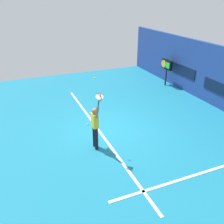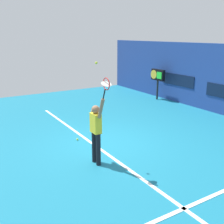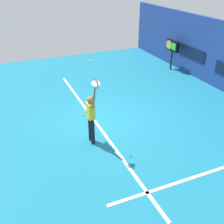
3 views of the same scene
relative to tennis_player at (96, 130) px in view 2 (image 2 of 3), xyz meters
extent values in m
plane|color=teal|center=(-1.14, 0.91, -1.01)|extent=(18.00, 18.00, 0.00)
cube|color=#0C1933|center=(-4.14, 7.11, 0.18)|extent=(2.20, 0.03, 0.60)
cube|color=white|center=(-1.14, 0.56, -1.00)|extent=(10.00, 0.10, 0.01)
cylinder|color=black|center=(-0.13, 0.00, -0.55)|extent=(0.13, 0.13, 0.92)
cylinder|color=black|center=(0.12, 0.00, -0.55)|extent=(0.13, 0.13, 0.92)
cube|color=yellow|center=(-0.01, 0.00, 0.18)|extent=(0.34, 0.20, 0.55)
sphere|color=#8C6647|center=(-0.01, 0.00, 0.57)|extent=(0.22, 0.22, 0.22)
cylinder|color=#8C6647|center=(0.30, 0.00, 0.67)|extent=(0.30, 0.09, 0.57)
cylinder|color=#8C6647|center=(-0.21, 0.08, 0.21)|extent=(0.09, 0.23, 0.58)
cylinder|color=black|center=(0.47, 0.00, 1.08)|extent=(0.14, 0.03, 0.29)
torus|color=red|center=(0.58, 0.00, 1.35)|extent=(0.41, 0.02, 0.41)
cylinder|color=silver|center=(0.58, 0.00, 1.35)|extent=(0.25, 0.27, 0.10)
sphere|color=#CCE033|center=(-0.05, 0.06, 1.80)|extent=(0.07, 0.07, 0.07)
cylinder|color=black|center=(-5.18, 6.63, -0.47)|extent=(0.10, 0.10, 1.08)
cube|color=black|center=(-5.18, 6.63, 0.37)|extent=(0.95, 0.18, 0.60)
cylinder|color=gold|center=(-5.43, 6.53, 0.37)|extent=(0.48, 0.02, 0.48)
cube|color=#26D833|center=(-4.98, 6.53, 0.37)|extent=(0.38, 0.02, 0.36)
sphere|color=#CCE033|center=(-1.88, 0.26, -0.98)|extent=(0.07, 0.07, 0.07)
camera|label=1|loc=(7.74, -2.52, 4.44)|focal=39.61mm
camera|label=2|loc=(6.25, -3.30, 2.52)|focal=43.86mm
camera|label=3|loc=(7.29, -2.36, 4.27)|focal=43.38mm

